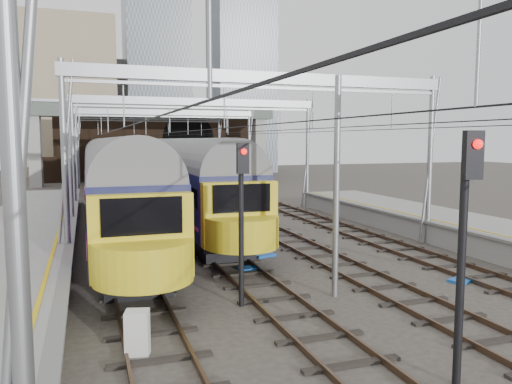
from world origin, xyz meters
name	(u,v)px	position (x,y,z in m)	size (l,w,h in m)	color
ground	(368,317)	(0.00, 0.00, 0.00)	(160.00, 160.00, 0.00)	#38332D
tracks	(227,228)	(0.00, 15.00, 0.02)	(14.40, 80.00, 0.22)	#4C3828
overhead_line	(200,117)	(0.00, 21.49, 6.57)	(16.80, 80.00, 8.00)	gray
retaining_wall	(159,145)	(1.40, 51.93, 4.33)	(28.00, 2.75, 9.00)	#302015
overbridge	(153,120)	(0.00, 46.00, 7.27)	(28.00, 3.00, 9.25)	gray
city_skyline	(150,64)	(2.73, 70.48, 17.09)	(37.50, 27.50, 60.00)	tan
train_main	(142,163)	(-2.00, 40.37, 2.61)	(3.01, 69.46, 5.10)	black
train_second	(106,170)	(-6.00, 28.61, 2.64)	(3.05, 52.82, 5.16)	black
signal_near_left	(242,205)	(-3.12, 2.01, 3.10)	(0.36, 0.47, 4.93)	black
signal_near_centre	(465,230)	(-0.38, -4.09, 3.25)	(0.39, 0.48, 5.20)	black
relay_cabinet	(137,333)	(-6.45, -0.50, 0.54)	(0.54, 0.45, 1.08)	silver
equip_cover_a	(248,268)	(-1.61, 6.09, 0.04)	(0.75, 0.53, 0.09)	#1650A9
equip_cover_b	(264,255)	(-0.29, 7.97, 0.05)	(0.91, 0.64, 0.11)	#1650A9
equip_cover_c	(461,280)	(5.01, 2.02, 0.05)	(0.86, 0.60, 0.10)	#1650A9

